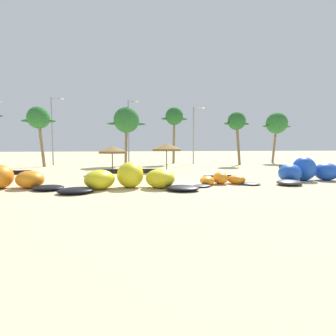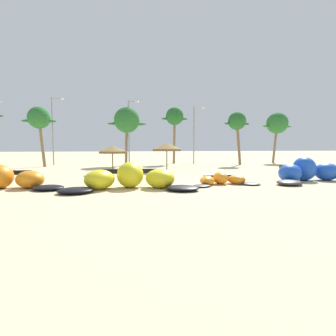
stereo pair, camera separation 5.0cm
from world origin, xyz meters
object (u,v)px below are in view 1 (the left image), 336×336
object	(u,v)px
kite_left_of_center	(222,180)
kite_center	(308,172)
beach_umbrella_near_van	(112,150)
palm_left	(39,119)
lamppost_west_center	(53,128)
kite_left	(130,179)
palm_right_of_gap	(277,124)
lamppost_east_center	(129,129)
palm_left_of_gap	(126,121)
beach_umbrella_middle	(167,147)
palm_center_right	(237,122)
palm_center_left	(174,117)
lamppost_east	(195,132)

from	to	relation	value
kite_left_of_center	kite_center	bearing A→B (deg)	3.18
kite_center	beach_umbrella_near_van	xyz separation A→B (m)	(-14.05, 8.55, 1.57)
palm_left	lamppost_west_center	bearing A→B (deg)	71.31
kite_left_of_center	lamppost_west_center	size ratio (longest dim) A/B	0.54
kite_left_of_center	kite_left	bearing A→B (deg)	-174.25
palm_right_of_gap	lamppost_east_center	distance (m)	23.24
kite_left	beach_umbrella_near_van	world-z (taller)	beach_umbrella_near_van
kite_left	palm_left_of_gap	bearing A→B (deg)	88.03
beach_umbrella_middle	palm_center_right	world-z (taller)	palm_center_right
palm_left	lamppost_east_center	bearing A→B (deg)	3.36
kite_left_of_center	lamppost_west_center	bearing A→B (deg)	124.09
palm_center_left	palm_left_of_gap	bearing A→B (deg)	-160.82
palm_left	palm_left_of_gap	size ratio (longest dim) A/B	0.95
kite_left	kite_left_of_center	xyz separation A→B (m)	(6.09, 0.61, -0.29)
palm_center_left	kite_center	bearing A→B (deg)	-77.40
kite_center	beach_umbrella_near_van	world-z (taller)	beach_umbrella_near_van
kite_center	beach_umbrella_middle	size ratio (longest dim) A/B	2.61
beach_umbrella_middle	palm_center_right	bearing A→B (deg)	36.08
beach_umbrella_near_van	palm_left	distance (m)	14.24
kite_center	lamppost_east	world-z (taller)	lamppost_east
kite_left_of_center	palm_center_right	bearing A→B (deg)	62.18
kite_left	beach_umbrella_near_van	distance (m)	9.75
kite_left_of_center	palm_right_of_gap	bearing A→B (deg)	50.41
beach_umbrella_near_van	palm_right_of_gap	xyz separation A→B (m)	(25.33, 12.97, 3.90)
lamppost_east	beach_umbrella_near_van	bearing A→B (deg)	-133.17
palm_left_of_gap	lamppost_west_center	world-z (taller)	lamppost_west_center
kite_left	lamppost_east	bearing A→B (deg)	64.29
palm_left	lamppost_east	world-z (taller)	lamppost_east
beach_umbrella_near_van	lamppost_west_center	size ratio (longest dim) A/B	0.29
lamppost_west_center	kite_left	bearing A→B (deg)	-68.50
palm_center_right	lamppost_east_center	distance (m)	14.71
kite_left	lamppost_east_center	world-z (taller)	lamppost_east_center
kite_center	palm_left	bearing A→B (deg)	140.52
beach_umbrella_middle	lamppost_east_center	bearing A→B (deg)	106.94
kite_center	palm_right_of_gap	distance (m)	24.90
palm_left_of_gap	lamppost_east	bearing A→B (deg)	6.08
kite_center	lamppost_east_center	world-z (taller)	lamppost_east_center
beach_umbrella_near_van	lamppost_east	size ratio (longest dim) A/B	0.31
kite_left	beach_umbrella_near_van	size ratio (longest dim) A/B	3.16
palm_center_right	palm_right_of_gap	xyz separation A→B (m)	(8.59, 3.85, 0.26)
kite_left_of_center	kite_center	xyz separation A→B (m)	(6.84, 0.38, 0.36)
kite_left_of_center	lamppost_east	distance (m)	22.36
beach_umbrella_middle	palm_right_of_gap	size ratio (longest dim) A/B	0.37
kite_left	palm_left_of_gap	size ratio (longest dim) A/B	1.05
kite_left_of_center	lamppost_west_center	distance (m)	27.45
palm_left_of_gap	kite_left	bearing A→B (deg)	-91.97
kite_left_of_center	beach_umbrella_middle	distance (m)	10.15
beach_umbrella_middle	lamppost_east	xyz separation A→B (m)	(6.42, 11.73, 2.20)
palm_left_of_gap	lamppost_east	size ratio (longest dim) A/B	0.94
lamppost_west_center	palm_right_of_gap	bearing A→B (deg)	-0.84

